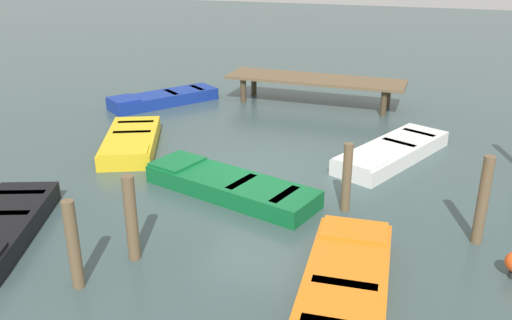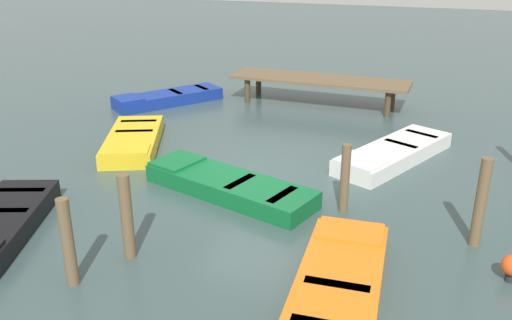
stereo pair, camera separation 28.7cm
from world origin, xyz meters
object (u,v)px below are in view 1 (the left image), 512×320
object	(u,v)px
rowboat_yellow	(131,141)
mooring_piling_far_right	(347,178)
dock_segment	(315,81)
mooring_piling_near_right	(73,245)
rowboat_green	(229,185)
rowboat_orange	(346,282)
mooring_piling_far_left	(483,201)
rowboat_blue	(163,98)
rowboat_white	(392,152)
mooring_piling_near_left	(131,218)

from	to	relation	value
rowboat_yellow	mooring_piling_far_right	distance (m)	6.54
dock_segment	rowboat_yellow	distance (m)	7.12
dock_segment	mooring_piling_near_right	bearing A→B (deg)	-94.92
rowboat_green	mooring_piling_near_right	size ratio (longest dim) A/B	2.73
rowboat_orange	mooring_piling_far_left	bearing A→B (deg)	-44.54
rowboat_yellow	rowboat_blue	distance (m)	4.46
rowboat_white	rowboat_yellow	bearing A→B (deg)	-53.82
mooring_piling_far_left	mooring_piling_near_left	distance (m)	6.42
mooring_piling_near_right	rowboat_orange	bearing A→B (deg)	15.65
rowboat_blue	mooring_piling_far_left	size ratio (longest dim) A/B	2.14
rowboat_green	rowboat_orange	distance (m)	4.30
rowboat_green	rowboat_yellow	world-z (taller)	same
dock_segment	rowboat_white	xyz separation A→B (m)	(3.09, -4.55, -0.63)
dock_segment	mooring_piling_near_left	xyz separation A→B (m)	(-0.89, -10.92, -0.03)
mooring_piling_near_right	mooring_piling_near_left	distance (m)	1.15
dock_segment	mooring_piling_near_right	distance (m)	12.05
dock_segment	rowboat_yellow	bearing A→B (deg)	-121.40
rowboat_white	rowboat_blue	distance (m)	8.65
rowboat_orange	mooring_piling_near_left	distance (m)	3.85
mooring_piling_near_left	mooring_piling_far_right	bearing A→B (deg)	43.11
rowboat_blue	mooring_piling_near_right	xyz separation A→B (m)	(3.73, -10.31, 0.57)
mooring_piling_far_right	mooring_piling_near_left	bearing A→B (deg)	-136.89
mooring_piling_far_left	mooring_piling_near_right	size ratio (longest dim) A/B	1.12
rowboat_white	rowboat_orange	bearing A→B (deg)	23.08
mooring_piling_near_right	mooring_piling_near_left	bearing A→B (deg)	67.49
rowboat_green	rowboat_white	bearing A→B (deg)	-118.15
rowboat_yellow	rowboat_orange	xyz separation A→B (m)	(6.75, -4.83, -0.00)
rowboat_yellow	rowboat_orange	size ratio (longest dim) A/B	0.99
dock_segment	rowboat_green	size ratio (longest dim) A/B	1.44
mooring_piling_far_left	mooring_piling_near_right	bearing A→B (deg)	-150.48
dock_segment	rowboat_blue	distance (m)	5.37
rowboat_white	rowboat_blue	size ratio (longest dim) A/B	1.10
rowboat_green	mooring_piling_near_left	distance (m)	3.19
rowboat_yellow	rowboat_blue	bearing A→B (deg)	172.71
rowboat_yellow	rowboat_blue	xyz separation A→B (m)	(-1.22, 4.29, -0.00)
rowboat_yellow	rowboat_orange	bearing A→B (deg)	31.23
rowboat_orange	rowboat_white	bearing A→B (deg)	-5.01
mooring_piling_far_left	mooring_piling_far_right	xyz separation A→B (m)	(-2.60, 0.56, -0.13)
rowboat_orange	mooring_piling_far_right	xyz separation A→B (m)	(-0.50, 2.96, 0.54)
rowboat_green	rowboat_blue	bearing A→B (deg)	-34.93
mooring_piling_far_right	mooring_piling_near_left	distance (m)	4.51
dock_segment	mooring_piling_near_right	xyz separation A→B (m)	(-1.33, -11.98, -0.06)
rowboat_blue	mooring_piling_near_right	bearing A→B (deg)	55.74
mooring_piling_far_left	mooring_piling_far_right	size ratio (longest dim) A/B	1.17
rowboat_yellow	mooring_piling_near_right	world-z (taller)	mooring_piling_near_right
mooring_piling_far_left	dock_segment	bearing A→B (deg)	120.85
rowboat_green	rowboat_yellow	bearing A→B (deg)	-10.59
rowboat_white	mooring_piling_near_left	xyz separation A→B (m)	(-3.98, -6.36, 0.59)
rowboat_blue	rowboat_white	bearing A→B (deg)	106.35
dock_segment	rowboat_orange	xyz separation A→B (m)	(2.91, -10.79, -0.63)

